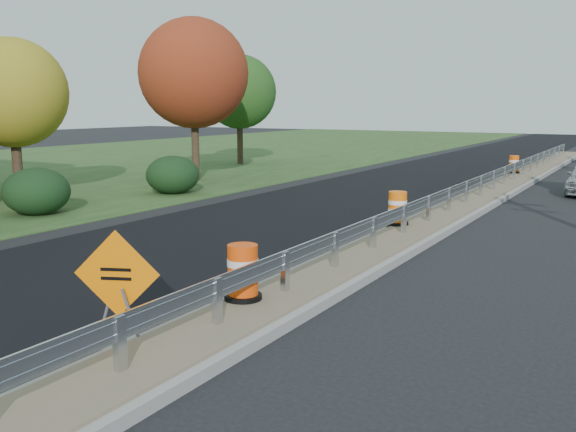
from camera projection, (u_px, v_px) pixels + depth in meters
The scene contains 14 objects.
ground at pixel (373, 257), 14.75m from camera, with size 140.00×140.00×0.00m, color black.
grass_verge_near at pixel (37, 169), 35.15m from camera, with size 30.00×120.00×0.03m, color #2A451D.
milled_overlay at pixel (368, 193), 25.45m from camera, with size 7.20×120.00×0.01m, color black.
median at pixel (466, 206), 21.55m from camera, with size 1.60×55.00×0.23m.
guardrail at pixel (474, 185), 22.30m from camera, with size 0.10×46.15×0.72m.
hedge_mid at pixel (36, 191), 20.32m from camera, with size 2.09×2.09×1.52m, color black.
hedge_north at pixel (173, 175), 25.18m from camera, with size 2.09×2.09×1.52m, color black.
tree_near_yellow at pixel (12, 93), 23.22m from camera, with size 3.96×3.96×5.88m.
tree_near_red at pixel (194, 73), 28.88m from camera, with size 4.95×4.95×7.35m.
tree_near_back at pixel (239, 92), 37.29m from camera, with size 4.29×4.29×6.37m.
caution_sign at pixel (119, 319), 9.15m from camera, with size 1.17×0.52×1.73m.
barrel_median_near at pixel (243, 273), 10.72m from camera, with size 0.64×0.64×0.94m.
barrel_median_mid at pixel (397, 209), 17.46m from camera, with size 0.62×0.62×0.91m.
barrel_median_far at pixel (514, 165), 30.88m from camera, with size 0.57×0.57×0.84m.
Camera 1 is at (5.53, -13.41, 3.45)m, focal length 40.00 mm.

